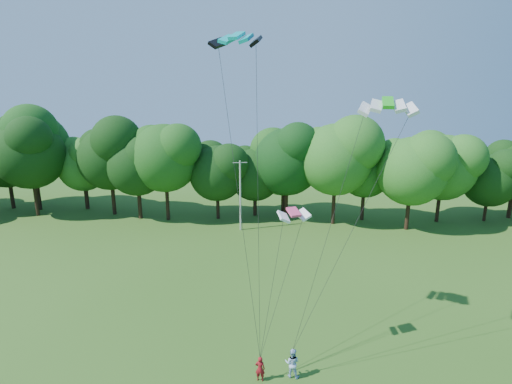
{
  "coord_description": "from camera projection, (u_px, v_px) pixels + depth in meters",
  "views": [
    {
      "loc": [
        2.35,
        -13.0,
        15.94
      ],
      "look_at": [
        -0.0,
        13.0,
        9.29
      ],
      "focal_mm": 28.0,
      "sensor_mm": 36.0,
      "label": 1
    }
  ],
  "objects": [
    {
      "name": "utility_pole",
      "position": [
        240.0,
        195.0,
        46.02
      ],
      "size": [
        1.63,
        0.4,
        8.24
      ],
      "rotation": [
        0.0,
        0.0,
        0.2
      ],
      "color": "#ADAEA5",
      "rests_on": "ground"
    },
    {
      "name": "kite_flyer_left",
      "position": [
        260.0,
        369.0,
        22.42
      ],
      "size": [
        0.58,
        0.4,
        1.52
      ],
      "primitive_type": "imported",
      "rotation": [
        0.0,
        0.0,
        3.09
      ],
      "color": "maroon",
      "rests_on": "ground"
    },
    {
      "name": "kite_flyer_right",
      "position": [
        292.0,
        363.0,
        22.71
      ],
      "size": [
        0.97,
        0.82,
        1.78
      ],
      "primitive_type": "imported",
      "rotation": [
        0.0,
        0.0,
        2.96
      ],
      "color": "#A7C3E7",
      "rests_on": "ground"
    },
    {
      "name": "kite_teal",
      "position": [
        237.0,
        36.0,
        22.14
      ],
      "size": [
        3.09,
        1.99,
        0.6
      ],
      "rotation": [
        0.0,
        0.0,
        -0.27
      ],
      "color": "#05A7A9",
      "rests_on": "ground"
    },
    {
      "name": "kite_green",
      "position": [
        388.0,
        103.0,
        21.21
      ],
      "size": [
        3.08,
        1.7,
        0.65
      ],
      "rotation": [
        0.0,
        0.0,
        -0.14
      ],
      "color": "green",
      "rests_on": "ground"
    },
    {
      "name": "kite_pink",
      "position": [
        294.0,
        212.0,
        22.86
      ],
      "size": [
        2.07,
        1.58,
        0.4
      ],
      "rotation": [
        0.0,
        0.0,
        0.42
      ],
      "color": "#E43F70",
      "rests_on": "ground"
    },
    {
      "name": "tree_back_west",
      "position": [
        31.0,
        140.0,
        52.72
      ],
      "size": [
        10.61,
        10.61,
        15.43
      ],
      "color": "#322414",
      "rests_on": "ground"
    },
    {
      "name": "tree_back_center",
      "position": [
        287.0,
        153.0,
        49.51
      ],
      "size": [
        9.26,
        9.26,
        13.46
      ],
      "color": "black",
      "rests_on": "ground"
    }
  ]
}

